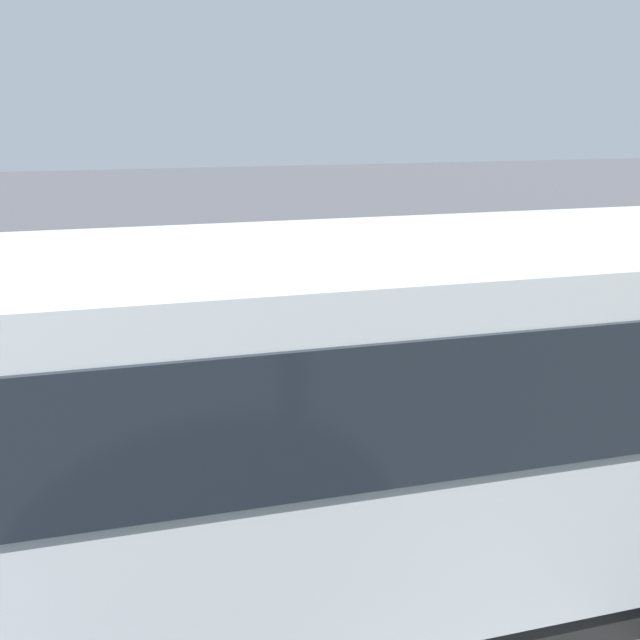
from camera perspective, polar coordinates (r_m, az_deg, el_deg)
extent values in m
plane|color=#424247|center=(10.83, 10.43, -5.34)|extent=(80.00, 80.00, 0.00)
cube|color=#B7BABF|center=(5.89, 12.71, -6.57)|extent=(10.69, 2.50, 2.80)
cube|color=black|center=(6.78, 8.32, 2.06)|extent=(8.98, 0.04, 1.01)
cube|color=black|center=(4.67, 20.07, -6.49)|extent=(8.98, 0.04, 1.01)
cube|color=red|center=(7.16, 7.93, -6.59)|extent=(9.41, 0.03, 0.28)
cube|color=black|center=(6.72, 11.70, -19.26)|extent=(9.84, 2.30, 0.45)
torus|color=black|center=(7.09, -22.52, -15.50)|extent=(1.00, 0.32, 1.00)
cylinder|color=black|center=(9.70, 16.20, -5.55)|extent=(0.13, 0.13, 0.79)
cube|color=black|center=(9.91, 15.89, -7.76)|extent=(0.13, 0.27, 0.10)
cylinder|color=black|center=(9.76, 17.07, -5.48)|extent=(0.13, 0.13, 0.79)
cube|color=black|center=(9.97, 16.75, -7.68)|extent=(0.13, 0.27, 0.10)
cube|color=navy|center=(9.47, 17.03, -1.48)|extent=(0.41, 0.32, 0.66)
cylinder|color=navy|center=(9.37, 15.69, -1.46)|extent=(0.10, 0.10, 0.63)
sphere|color=tan|center=(9.48, 15.53, -3.24)|extent=(0.10, 0.10, 0.09)
cylinder|color=navy|center=(9.56, 18.36, -1.32)|extent=(0.10, 0.10, 0.63)
sphere|color=tan|center=(9.67, 18.17, -3.07)|extent=(0.10, 0.10, 0.09)
sphere|color=tan|center=(9.33, 17.29, 1.23)|extent=(0.27, 0.27, 0.24)
cylinder|color=black|center=(9.32, 8.74, -5.99)|extent=(0.13, 0.13, 0.79)
cube|color=black|center=(9.54, 8.54, -8.27)|extent=(0.12, 0.27, 0.10)
cylinder|color=black|center=(9.37, 9.67, -5.91)|extent=(0.13, 0.13, 0.79)
cube|color=black|center=(9.59, 9.46, -8.18)|extent=(0.12, 0.27, 0.10)
cube|color=#3F594C|center=(9.08, 9.44, -1.77)|extent=(0.40, 0.31, 0.66)
cylinder|color=#3F594C|center=(9.00, 7.99, -1.76)|extent=(0.10, 0.10, 0.63)
sphere|color=tan|center=(9.11, 7.90, -3.61)|extent=(0.10, 0.10, 0.09)
cylinder|color=#3F594C|center=(9.15, 10.87, -1.58)|extent=(0.10, 0.10, 0.63)
sphere|color=tan|center=(9.26, 10.76, -3.41)|extent=(0.10, 0.10, 0.09)
sphere|color=tan|center=(8.93, 9.59, 1.06)|extent=(0.26, 0.26, 0.24)
cylinder|color=black|center=(8.68, 2.36, -7.63)|extent=(0.15, 0.15, 0.80)
cube|color=black|center=(8.92, 2.33, -10.06)|extent=(0.17, 0.28, 0.10)
cylinder|color=black|center=(8.68, 3.43, -7.64)|extent=(0.15, 0.15, 0.80)
cube|color=black|center=(8.92, 3.37, -10.08)|extent=(0.17, 0.28, 0.10)
cube|color=silver|center=(8.39, 2.97, -3.11)|extent=(0.44, 0.38, 0.67)
cylinder|color=silver|center=(8.38, 1.33, -2.97)|extent=(0.11, 0.11, 0.64)
sphere|color=tan|center=(8.50, 1.32, -4.97)|extent=(0.11, 0.11, 0.09)
cylinder|color=silver|center=(8.39, 4.62, -3.03)|extent=(0.11, 0.11, 0.64)
sphere|color=tan|center=(8.51, 4.56, -5.02)|extent=(0.11, 0.11, 0.09)
sphere|color=tan|center=(8.23, 3.03, -0.02)|extent=(0.30, 0.30, 0.24)
cylinder|color=black|center=(8.46, -6.58, -8.75)|extent=(0.13, 0.13, 0.74)
cube|color=black|center=(8.69, -6.54, -11.00)|extent=(0.12, 0.27, 0.10)
cylinder|color=black|center=(8.49, -5.52, -8.61)|extent=(0.13, 0.13, 0.74)
cube|color=black|center=(8.72, -5.50, -10.85)|extent=(0.12, 0.27, 0.10)
cube|color=silver|center=(8.19, -6.20, -4.45)|extent=(0.40, 0.31, 0.62)
cylinder|color=silver|center=(8.14, -7.85, -4.55)|extent=(0.10, 0.10, 0.59)
sphere|color=tan|center=(8.26, -7.77, -6.42)|extent=(0.10, 0.10, 0.09)
cylinder|color=silver|center=(8.24, -4.58, -4.15)|extent=(0.10, 0.10, 0.59)
sphere|color=tan|center=(8.36, -4.53, -6.00)|extent=(0.10, 0.10, 0.09)
sphere|color=tan|center=(8.04, -6.31, -1.56)|extent=(0.24, 0.24, 0.22)
cylinder|color=black|center=(8.44, -13.70, -9.29)|extent=(0.13, 0.13, 0.74)
cube|color=black|center=(8.66, -13.53, -11.52)|extent=(0.13, 0.27, 0.10)
cylinder|color=black|center=(8.45, -12.61, -9.15)|extent=(0.13, 0.13, 0.74)
cube|color=black|center=(8.68, -12.46, -11.38)|extent=(0.13, 0.27, 0.10)
cube|color=maroon|center=(8.16, -13.49, -5.01)|extent=(0.41, 0.32, 0.61)
cylinder|color=maroon|center=(8.14, -15.18, -5.10)|extent=(0.10, 0.10, 0.58)
sphere|color=tan|center=(8.25, -15.01, -6.96)|extent=(0.10, 0.10, 0.09)
cylinder|color=maroon|center=(8.18, -11.83, -4.71)|extent=(0.10, 0.10, 0.58)
sphere|color=tan|center=(8.30, -11.70, -6.57)|extent=(0.10, 0.10, 0.09)
sphere|color=tan|center=(8.00, -13.72, -2.13)|extent=(0.24, 0.24, 0.22)
torus|color=black|center=(8.01, -4.36, -11.58)|extent=(0.61, 0.16, 0.60)
cylinder|color=silver|center=(8.01, -4.36, -11.58)|extent=(0.12, 0.11, 0.12)
torus|color=black|center=(8.27, 5.83, -10.59)|extent=(0.61, 0.16, 0.60)
cylinder|color=silver|center=(8.27, 5.83, -10.59)|extent=(0.13, 0.13, 0.12)
cylinder|color=silver|center=(7.85, -4.06, -9.33)|extent=(0.32, 0.07, 0.67)
cube|color=#0C19B2|center=(7.94, 0.32, -9.09)|extent=(0.85, 0.32, 0.36)
cube|color=black|center=(8.02, 3.71, -8.45)|extent=(0.53, 0.25, 0.20)
cylinder|color=silver|center=(7.99, 3.11, -10.64)|extent=(0.45, 0.10, 0.08)
cylinder|color=black|center=(7.72, -3.74, -7.32)|extent=(0.06, 0.58, 0.04)
torus|color=black|center=(12.49, -3.44, -0.36)|extent=(0.61, 0.31, 0.60)
cylinder|color=silver|center=(12.49, -3.44, -0.36)|extent=(0.14, 0.13, 0.12)
torus|color=black|center=(12.75, -9.91, -0.21)|extent=(0.61, 0.31, 0.60)
cylinder|color=silver|center=(12.75, -9.91, -0.21)|extent=(0.15, 0.15, 0.12)
cylinder|color=silver|center=(12.39, -3.70, 1.18)|extent=(0.32, 0.15, 0.67)
cube|color=white|center=(12.48, -6.44, 1.14)|extent=(0.89, 0.52, 0.36)
cube|color=black|center=(12.56, -8.59, 1.40)|extent=(0.56, 0.37, 0.20)
cylinder|color=silver|center=(12.75, -7.90, 0.45)|extent=(0.45, 0.21, 0.08)
cylinder|color=black|center=(12.31, -3.95, 2.52)|extent=(0.21, 0.56, 0.04)
cube|color=black|center=(12.42, -6.81, 2.43)|extent=(0.63, 0.49, 0.51)
sphere|color=white|center=(12.30, -4.98, 3.21)|extent=(0.33, 0.33, 0.26)
cylinder|color=black|center=(12.20, -5.63, 2.18)|extent=(0.43, 0.21, 0.33)
cylinder|color=black|center=(12.37, -7.70, 0.78)|extent=(0.13, 0.13, 0.40)
cylinder|color=black|center=(12.54, -5.36, 2.63)|extent=(0.43, 0.21, 0.33)
cylinder|color=black|center=(12.71, -7.38, 1.27)|extent=(0.13, 0.13, 0.40)
cube|color=orange|center=(12.79, 1.72, -1.23)|extent=(0.34, 0.34, 0.03)
cone|color=orange|center=(12.69, 1.73, 0.11)|extent=(0.26, 0.26, 0.60)
cylinder|color=white|center=(12.70, 1.73, -0.01)|extent=(0.19, 0.19, 0.07)
cube|color=white|center=(13.58, 20.58, -1.31)|extent=(0.17, 4.80, 0.01)
cube|color=white|center=(12.22, 9.30, -2.47)|extent=(0.16, 4.23, 0.01)
cube|color=white|center=(11.45, -4.14, -3.73)|extent=(0.16, 4.13, 0.01)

